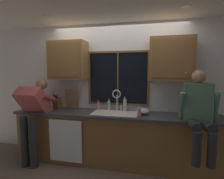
{
  "coord_description": "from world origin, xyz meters",
  "views": [
    {
      "loc": [
        0.63,
        -3.29,
        1.65
      ],
      "look_at": [
        -0.04,
        -0.3,
        1.34
      ],
      "focal_mm": 28.18,
      "sensor_mm": 36.0,
      "label": 1
    }
  ],
  "objects": [
    {
      "name": "person_standing",
      "position": [
        -1.41,
        -0.59,
        0.95
      ],
      "size": [
        0.53,
        0.71,
        1.52
      ],
      "color": "#262628",
      "rests_on": "floor"
    },
    {
      "name": "ceiling_downlight_right",
      "position": [
        1.07,
        -0.6,
        2.54
      ],
      "size": [
        0.14,
        0.14,
        0.01
      ],
      "primitive_type": "cylinder",
      "color": "#FFEAB2"
    },
    {
      "name": "window_frame_top",
      "position": [
        0.01,
        -0.02,
        2.02
      ],
      "size": [
        1.17,
        0.02,
        0.04
      ],
      "primitive_type": "cube",
      "color": "brown"
    },
    {
      "name": "bottle_tall_clear",
      "position": [
        0.16,
        -0.08,
        1.04
      ],
      "size": [
        0.07,
        0.07,
        0.28
      ],
      "color": "#B7B7BC",
      "rests_on": "countertop"
    },
    {
      "name": "soap_dispenser",
      "position": [
        0.45,
        -0.43,
        0.99
      ],
      "size": [
        0.06,
        0.07,
        0.17
      ],
      "color": "pink",
      "rests_on": "countertop"
    },
    {
      "name": "person_sitting_on_counter",
      "position": [
        1.31,
        -0.57,
        1.1
      ],
      "size": [
        0.54,
        0.61,
        1.26
      ],
      "color": "#262628",
      "rests_on": "countertop"
    },
    {
      "name": "window_glass",
      "position": [
        0.01,
        -0.01,
        1.52
      ],
      "size": [
        1.1,
        0.02,
        0.95
      ],
      "primitive_type": "cube",
      "color": "black"
    },
    {
      "name": "cutting_board",
      "position": [
        -0.91,
        -0.09,
        1.11
      ],
      "size": [
        0.24,
        0.1,
        0.38
      ],
      "primitive_type": "cube",
      "rotation": [
        0.21,
        0.0,
        0.0
      ],
      "color": "#997047",
      "rests_on": "countertop"
    },
    {
      "name": "knife_block",
      "position": [
        -1.17,
        -0.21,
        1.03
      ],
      "size": [
        0.12,
        0.18,
        0.32
      ],
      "color": "brown",
      "rests_on": "countertop"
    },
    {
      "name": "dishwasher_front",
      "position": [
        -0.8,
        -0.61,
        0.46
      ],
      "size": [
        0.6,
        0.02,
        0.74
      ],
      "primitive_type": "cube",
      "color": "white"
    },
    {
      "name": "faucet",
      "position": [
        0.02,
        -0.12,
        1.17
      ],
      "size": [
        0.18,
        0.09,
        0.4
      ],
      "color": "silver",
      "rests_on": "countertop"
    },
    {
      "name": "window_frame_right",
      "position": [
        0.58,
        -0.02,
        1.52
      ],
      "size": [
        0.03,
        0.02,
        0.95
      ],
      "primitive_type": "cube",
      "color": "brown"
    },
    {
      "name": "sink",
      "position": [
        0.01,
        -0.3,
        0.82
      ],
      "size": [
        0.8,
        0.46,
        0.21
      ],
      "color": "white",
      "rests_on": "lower_cabinet_run"
    },
    {
      "name": "bottle_amber_small",
      "position": [
        -0.35,
        -0.13,
        1.0
      ],
      "size": [
        0.05,
        0.05,
        0.2
      ],
      "color": "pink",
      "rests_on": "countertop"
    },
    {
      "name": "countertop",
      "position": [
        0.0,
        -0.31,
        0.9
      ],
      "size": [
        3.64,
        0.62,
        0.04
      ],
      "primitive_type": "cube",
      "color": "#38383D",
      "rests_on": "lower_cabinet_run"
    },
    {
      "name": "lower_cabinet_run",
      "position": [
        0.0,
        -0.29,
        0.44
      ],
      "size": [
        3.58,
        0.58,
        0.88
      ],
      "primitive_type": "cube",
      "color": "brown",
      "rests_on": "floor"
    },
    {
      "name": "bottle_green_glass",
      "position": [
        -0.15,
        -0.11,
        1.01
      ],
      "size": [
        0.06,
        0.06,
        0.23
      ],
      "color": "#B7B7BC",
      "rests_on": "countertop"
    },
    {
      "name": "window_mullion_center",
      "position": [
        0.01,
        -0.02,
        1.52
      ],
      "size": [
        0.02,
        0.02,
        0.95
      ],
      "primitive_type": "cube",
      "color": "brown"
    },
    {
      "name": "window_frame_left",
      "position": [
        -0.56,
        -0.02,
        1.52
      ],
      "size": [
        0.03,
        0.02,
        0.95
      ],
      "primitive_type": "cube",
      "color": "brown"
    },
    {
      "name": "upper_cabinet_right",
      "position": [
        0.94,
        -0.17,
        1.86
      ],
      "size": [
        0.71,
        0.36,
        0.72
      ],
      "color": "olive"
    },
    {
      "name": "back_wall",
      "position": [
        0.0,
        0.06,
        1.27
      ],
      "size": [
        5.98,
        0.12,
        2.55
      ],
      "primitive_type": "cube",
      "color": "silver",
      "rests_on": "floor"
    },
    {
      "name": "ceiling_downlight_left",
      "position": [
        -1.07,
        -0.6,
        2.54
      ],
      "size": [
        0.14,
        0.14,
        0.01
      ],
      "primitive_type": "cylinder",
      "color": "#FFEAB2"
    },
    {
      "name": "window_frame_bottom",
      "position": [
        0.01,
        -0.02,
        1.03
      ],
      "size": [
        1.17,
        0.02,
        0.04
      ],
      "primitive_type": "cube",
      "color": "brown"
    },
    {
      "name": "mixing_bowl",
      "position": [
        0.5,
        -0.28,
        0.97
      ],
      "size": [
        0.23,
        0.23,
        0.11
      ],
      "primitive_type": "ellipsoid",
      "color": "#B7B7BC",
      "rests_on": "countertop"
    },
    {
      "name": "upper_cabinet_left",
      "position": [
        -0.93,
        -0.17,
        1.86
      ],
      "size": [
        0.71,
        0.36,
        0.72
      ],
      "color": "olive"
    }
  ]
}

